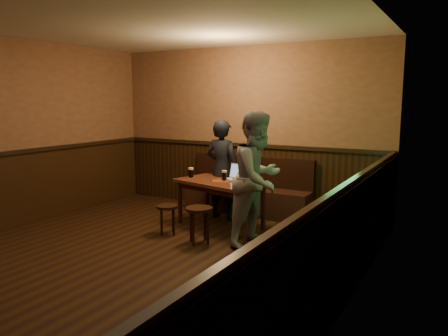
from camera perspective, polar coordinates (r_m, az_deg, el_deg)
room at (r=5.25m, az=-11.01°, el=1.10°), size 5.04×6.04×2.84m
bench at (r=7.40m, az=3.12°, el=-3.50°), size 2.20×0.50×0.95m
pub_table at (r=6.54m, az=-0.46°, el=-2.48°), size 1.44×1.02×0.70m
stool_left at (r=6.26m, az=-7.43°, el=-5.61°), size 0.34×0.34×0.42m
stool_right at (r=5.84m, az=-3.26°, el=-6.09°), size 0.38×0.38×0.49m
pint_left at (r=6.77m, az=-4.33°, el=-0.62°), size 0.10×0.10×0.16m
pint_mid at (r=6.52m, az=0.04°, el=-0.98°), size 0.10×0.10×0.16m
pint_right at (r=6.23m, az=2.12°, el=-1.35°), size 0.11×0.11×0.18m
laptop at (r=6.57m, az=1.68°, el=-1.04°), size 0.37×0.32×0.24m
menu at (r=6.10m, az=2.12°, el=-2.40°), size 0.26×0.26×0.00m
person_suit at (r=6.94m, az=-0.22°, el=-0.21°), size 0.61×0.42×1.60m
person_grey at (r=5.68m, az=4.47°, el=-1.41°), size 0.82×0.97×1.77m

